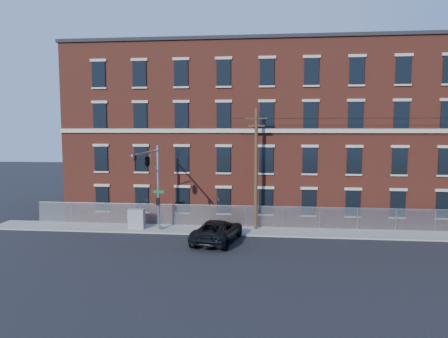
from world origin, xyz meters
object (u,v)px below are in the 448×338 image
utility_cabinet (136,219)px  utility_pole_near (256,167)px  pickup_truck (218,231)px  traffic_signal_mast (150,169)px

utility_cabinet → utility_pole_near: bearing=3.5°
utility_pole_near → pickup_truck: bearing=-126.0°
traffic_signal_mast → utility_pole_near: utility_pole_near is taller
pickup_truck → utility_cabinet: 7.75m
pickup_truck → utility_pole_near: bearing=-115.8°
utility_cabinet → pickup_truck: bearing=-23.5°
utility_pole_near → utility_cabinet: 10.93m
utility_pole_near → pickup_truck: utility_pole_near is taller
utility_pole_near → traffic_signal_mast: bearing=-156.9°
utility_pole_near → pickup_truck: (-2.76, -3.80, -4.50)m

